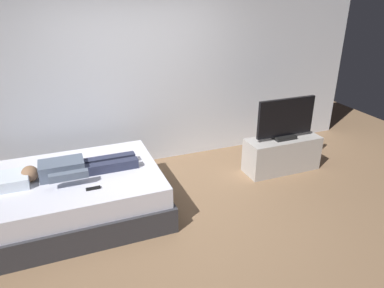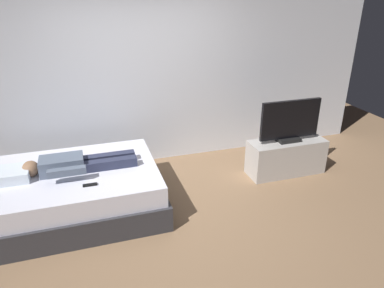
{
  "view_description": "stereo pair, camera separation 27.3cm",
  "coord_description": "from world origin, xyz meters",
  "px_view_note": "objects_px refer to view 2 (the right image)",
  "views": [
    {
      "loc": [
        -1.1,
        -3.21,
        2.49
      ],
      "look_at": [
        0.38,
        0.58,
        0.69
      ],
      "focal_mm": 33.39,
      "sensor_mm": 36.0,
      "label": 1
    },
    {
      "loc": [
        -0.85,
        -3.3,
        2.49
      ],
      "look_at": [
        0.38,
        0.58,
        0.69
      ],
      "focal_mm": 33.39,
      "sensor_mm": 36.0,
      "label": 2
    }
  ],
  "objects_px": {
    "person": "(74,164)",
    "tv_stand": "(286,157)",
    "pillow": "(6,175)",
    "remote": "(90,185)",
    "bed": "(75,192)",
    "tv": "(290,122)"
  },
  "relations": [
    {
      "from": "pillow",
      "to": "tv_stand",
      "type": "distance_m",
      "value": 3.6
    },
    {
      "from": "tv_stand",
      "to": "person",
      "type": "bearing_deg",
      "value": -178.04
    },
    {
      "from": "pillow",
      "to": "remote",
      "type": "relative_size",
      "value": 3.2
    },
    {
      "from": "bed",
      "to": "person",
      "type": "xyz_separation_m",
      "value": [
        0.03,
        0.01,
        0.36
      ]
    },
    {
      "from": "person",
      "to": "tv",
      "type": "height_order",
      "value": "tv"
    },
    {
      "from": "person",
      "to": "tv",
      "type": "relative_size",
      "value": 1.43
    },
    {
      "from": "pillow",
      "to": "person",
      "type": "distance_m",
      "value": 0.71
    },
    {
      "from": "bed",
      "to": "tv_stand",
      "type": "bearing_deg",
      "value": 2.14
    },
    {
      "from": "person",
      "to": "tv_stand",
      "type": "bearing_deg",
      "value": 1.96
    },
    {
      "from": "bed",
      "to": "remote",
      "type": "distance_m",
      "value": 0.52
    },
    {
      "from": "remote",
      "to": "tv",
      "type": "bearing_deg",
      "value": 10.48
    },
    {
      "from": "remote",
      "to": "tv_stand",
      "type": "xyz_separation_m",
      "value": [
        2.72,
        0.5,
        -0.3
      ]
    },
    {
      "from": "person",
      "to": "tv_stand",
      "type": "relative_size",
      "value": 1.15
    },
    {
      "from": "pillow",
      "to": "remote",
      "type": "xyz_separation_m",
      "value": [
        0.86,
        -0.39,
        -0.05
      ]
    },
    {
      "from": "person",
      "to": "remote",
      "type": "xyz_separation_m",
      "value": [
        0.15,
        -0.4,
        -0.07
      ]
    },
    {
      "from": "person",
      "to": "tv",
      "type": "xyz_separation_m",
      "value": [
        2.87,
        0.1,
        0.16
      ]
    },
    {
      "from": "tv",
      "to": "person",
      "type": "bearing_deg",
      "value": -178.04
    },
    {
      "from": "remote",
      "to": "tv",
      "type": "relative_size",
      "value": 0.17
    },
    {
      "from": "remote",
      "to": "tv_stand",
      "type": "bearing_deg",
      "value": 10.48
    },
    {
      "from": "person",
      "to": "tv_stand",
      "type": "height_order",
      "value": "person"
    },
    {
      "from": "remote",
      "to": "tv",
      "type": "height_order",
      "value": "tv"
    },
    {
      "from": "bed",
      "to": "tv_stand",
      "type": "height_order",
      "value": "bed"
    }
  ]
}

